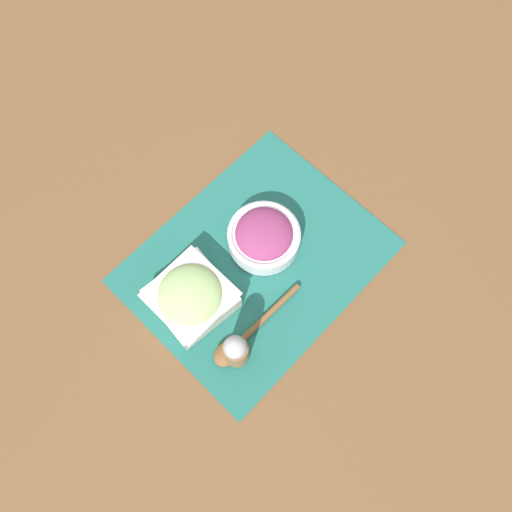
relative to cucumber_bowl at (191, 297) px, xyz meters
The scene contains 6 objects.
ground_plane 0.16m from the cucumber_bowl, 168.52° to the left, with size 3.00×3.00×0.00m, color brown.
placemat 0.16m from the cucumber_bowl, 168.52° to the left, with size 0.50×0.39×0.00m.
cucumber_bowl is the anchor object (origin of this frame).
onion_bowl 0.19m from the cucumber_bowl, behind, with size 0.15×0.15×0.07m.
wooden_spoon 0.13m from the cucumber_bowl, 92.05° to the left, with size 0.22×0.05×0.02m.
pepper_shaker 0.14m from the cucumber_bowl, 83.63° to the left, with size 0.05×0.05×0.12m.
Camera 1 is at (0.24, 0.23, 0.97)m, focal length 35.00 mm.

